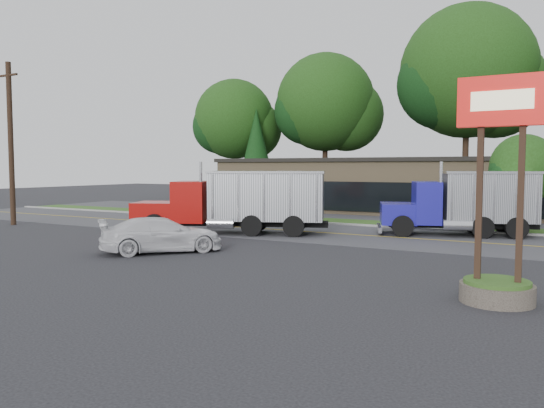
# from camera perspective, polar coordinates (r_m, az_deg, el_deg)

# --- Properties ---
(ground) EXTENTS (140.00, 140.00, 0.00)m
(ground) POSITION_cam_1_polar(r_m,az_deg,el_deg) (21.50, -5.44, -5.64)
(ground) COLOR #36363C
(ground) RESTS_ON ground
(road) EXTENTS (60.00, 8.00, 0.02)m
(road) POSITION_cam_1_polar(r_m,az_deg,el_deg) (29.30, 4.51, -3.05)
(road) COLOR #4F4F53
(road) RESTS_ON ground
(center_line) EXTENTS (60.00, 0.12, 0.01)m
(center_line) POSITION_cam_1_polar(r_m,az_deg,el_deg) (29.30, 4.51, -3.05)
(center_line) COLOR gold
(center_line) RESTS_ON ground
(curb) EXTENTS (60.00, 0.30, 0.12)m
(curb) POSITION_cam_1_polar(r_m,az_deg,el_deg) (33.15, 7.50, -2.26)
(curb) COLOR #9E9E99
(curb) RESTS_ON ground
(grass_verge) EXTENTS (60.00, 3.40, 0.03)m
(grass_verge) POSITION_cam_1_polar(r_m,az_deg,el_deg) (34.83, 8.57, -1.97)
(grass_verge) COLOR #2C571E
(grass_verge) RESTS_ON ground
(far_parking) EXTENTS (60.00, 7.00, 0.02)m
(far_parking) POSITION_cam_1_polar(r_m,az_deg,el_deg) (39.54, 11.08, -1.29)
(far_parking) COLOR #4F4F53
(far_parking) RESTS_ON ground
(strip_mall) EXTENTS (32.00, 12.00, 4.00)m
(strip_mall) POSITION_cam_1_polar(r_m,az_deg,el_deg) (44.67, 15.90, 1.80)
(strip_mall) COLOR #957D5B
(strip_mall) RESTS_ON ground
(utility_pole) EXTENTS (1.60, 0.32, 10.00)m
(utility_pole) POSITION_cam_1_polar(r_m,az_deg,el_deg) (36.61, -26.28, 5.94)
(utility_pole) COLOR #382619
(utility_pole) RESTS_ON ground
(bilo_sign) EXTENTS (2.20, 1.90, 5.95)m
(bilo_sign) POSITION_cam_1_polar(r_m,az_deg,el_deg) (15.17, 23.20, -2.26)
(bilo_sign) COLOR #6B6054
(bilo_sign) RESTS_ON ground
(tree_far_a) EXTENTS (9.26, 8.72, 13.21)m
(tree_far_a) POSITION_cam_1_polar(r_m,az_deg,el_deg) (59.14, -3.91, 8.68)
(tree_far_a) COLOR #382619
(tree_far_a) RESTS_ON ground
(tree_far_b) EXTENTS (10.79, 10.16, 15.39)m
(tree_far_b) POSITION_cam_1_polar(r_m,az_deg,el_deg) (56.40, 5.97, 10.32)
(tree_far_b) COLOR #382619
(tree_far_b) RESTS_ON ground
(tree_far_c) EXTENTS (12.85, 12.10, 18.34)m
(tree_far_c) POSITION_cam_1_polar(r_m,az_deg,el_deg) (52.88, 20.51, 12.58)
(tree_far_c) COLOR #382619
(tree_far_c) RESTS_ON ground
(evergreen_left) EXTENTS (4.25, 4.25, 9.66)m
(evergreen_left) POSITION_cam_1_polar(r_m,az_deg,el_deg) (55.15, -1.69, 5.78)
(evergreen_left) COLOR #382619
(evergreen_left) RESTS_ON ground
(tree_verge) EXTENTS (3.80, 3.58, 5.42)m
(tree_verge) POSITION_cam_1_polar(r_m,az_deg,el_deg) (32.62, 25.51, 3.35)
(tree_verge) COLOR #382619
(tree_verge) RESTS_ON ground
(dump_truck_red) EXTENTS (10.53, 6.09, 3.36)m
(dump_truck_red) POSITION_cam_1_polar(r_m,az_deg,el_deg) (28.56, -3.38, 0.42)
(dump_truck_red) COLOR black
(dump_truck_red) RESTS_ON ground
(dump_truck_blue) EXTENTS (8.13, 4.96, 3.36)m
(dump_truck_blue) POSITION_cam_1_polar(r_m,az_deg,el_deg) (29.48, 20.14, 0.27)
(dump_truck_blue) COLOR black
(dump_truck_blue) RESTS_ON ground
(rally_car) EXTENTS (4.89, 5.18, 1.47)m
(rally_car) POSITION_cam_1_polar(r_m,az_deg,el_deg) (22.90, -11.80, -3.25)
(rally_car) COLOR silver
(rally_car) RESTS_ON ground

